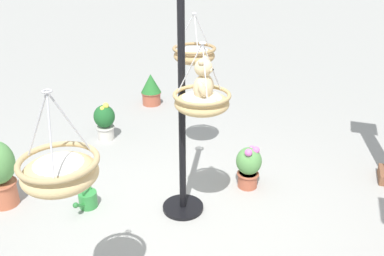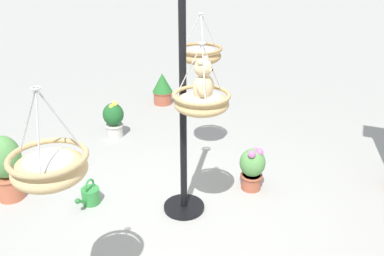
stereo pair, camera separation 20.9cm
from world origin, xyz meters
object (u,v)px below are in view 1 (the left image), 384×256
object	(u,v)px
potted_plant_bushy_green	(151,89)
hanging_basket_right_low	(60,171)
teddy_bear	(204,83)
hanging_basket_with_teddy	(202,102)
display_pole_central	(182,150)
hanging_basket_left_high	(194,54)
watering_can	(87,199)
potted_plant_conical_shrub	(249,166)
potted_plant_tall_leafy	(105,121)

from	to	relation	value
potted_plant_bushy_green	hanging_basket_right_low	bearing A→B (deg)	18.19
teddy_bear	hanging_basket_with_teddy	bearing A→B (deg)	-90.00
display_pole_central	hanging_basket_left_high	bearing A→B (deg)	-167.41
hanging_basket_left_high	potted_plant_bushy_green	xyz separation A→B (m)	(-1.67, -1.37, -1.15)
teddy_bear	hanging_basket_left_high	world-z (taller)	hanging_basket_left_high
potted_plant_bushy_green	watering_can	bearing A→B (deg)	11.39
hanging_basket_with_teddy	potted_plant_conical_shrub	distance (m)	1.37
display_pole_central	teddy_bear	xyz separation A→B (m)	(0.15, 0.27, 0.79)
potted_plant_tall_leafy	potted_plant_conical_shrub	size ratio (longest dim) A/B	1.04
hanging_basket_right_low	potted_plant_tall_leafy	bearing A→B (deg)	-152.68
watering_can	hanging_basket_right_low	bearing A→B (deg)	31.49
hanging_basket_left_high	potted_plant_bushy_green	bearing A→B (deg)	-140.57
display_pole_central	hanging_basket_right_low	world-z (taller)	display_pole_central
display_pole_central	potted_plant_tall_leafy	bearing A→B (deg)	-126.42
hanging_basket_right_low	watering_can	distance (m)	2.04
potted_plant_tall_leafy	potted_plant_bushy_green	bearing A→B (deg)	177.85
display_pole_central	hanging_basket_with_teddy	world-z (taller)	display_pole_central
potted_plant_bushy_green	watering_can	distance (m)	3.08
hanging_basket_with_teddy	hanging_basket_left_high	bearing A→B (deg)	-157.91
display_pole_central	hanging_basket_with_teddy	size ratio (longest dim) A/B	3.67
potted_plant_tall_leafy	hanging_basket_with_teddy	bearing A→B (deg)	54.25
teddy_bear	potted_plant_bushy_green	world-z (taller)	teddy_bear
hanging_basket_left_high	watering_can	world-z (taller)	hanging_basket_left_high
potted_plant_bushy_green	potted_plant_conical_shrub	size ratio (longest dim) A/B	1.01
hanging_basket_left_high	watering_can	size ratio (longest dim) A/B	1.69
display_pole_central	potted_plant_bushy_green	size ratio (longest dim) A/B	4.26
potted_plant_tall_leafy	watering_can	world-z (taller)	potted_plant_tall_leafy
potted_plant_tall_leafy	hanging_basket_right_low	bearing A→B (deg)	27.32
teddy_bear	potted_plant_conical_shrub	xyz separation A→B (m)	(-0.82, 0.30, -1.24)
display_pole_central	teddy_bear	distance (m)	0.85
potted_plant_conical_shrub	potted_plant_bushy_green	bearing A→B (deg)	-133.19
teddy_bear	potted_plant_tall_leafy	size ratio (longest dim) A/B	0.71
teddy_bear	potted_plant_tall_leafy	distance (m)	2.67
hanging_basket_with_teddy	hanging_basket_right_low	xyz separation A→B (m)	(1.51, -0.42, 0.05)
teddy_bear	hanging_basket_right_low	bearing A→B (deg)	-16.27
display_pole_central	hanging_basket_right_low	xyz separation A→B (m)	(1.66, -0.17, 0.66)
hanging_basket_with_teddy	potted_plant_tall_leafy	distance (m)	2.57
hanging_basket_with_teddy	watering_can	world-z (taller)	hanging_basket_with_teddy
watering_can	teddy_bear	bearing A→B (deg)	97.15
display_pole_central	potted_plant_tall_leafy	world-z (taller)	display_pole_central
potted_plant_conical_shrub	watering_can	bearing A→B (deg)	-57.99
hanging_basket_left_high	hanging_basket_right_low	xyz separation A→B (m)	(2.69, 0.06, -0.05)
display_pole_central	hanging_basket_with_teddy	xyz separation A→B (m)	(0.15, 0.25, 0.61)
teddy_bear	hanging_basket_left_high	size ratio (longest dim) A/B	0.69
hanging_basket_with_teddy	potted_plant_conical_shrub	xyz separation A→B (m)	(-0.82, 0.32, -1.06)
hanging_basket_left_high	potted_plant_tall_leafy	distance (m)	1.84
display_pole_central	potted_plant_conical_shrub	distance (m)	0.98
potted_plant_bushy_green	display_pole_central	bearing A→B (deg)	30.65
hanging_basket_right_low	potted_plant_tall_leafy	world-z (taller)	hanging_basket_right_low
hanging_basket_with_teddy	hanging_basket_left_high	size ratio (longest dim) A/B	1.09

